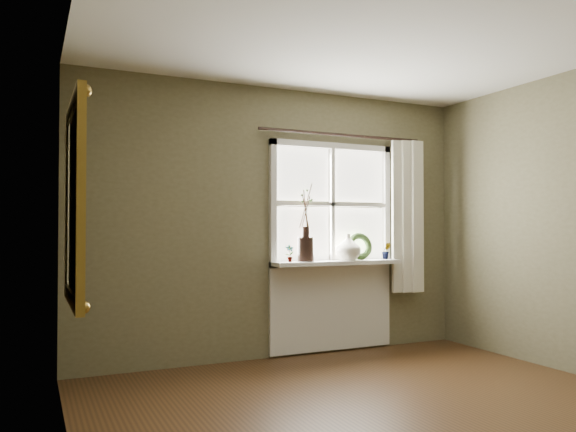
{
  "coord_description": "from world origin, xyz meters",
  "views": [
    {
      "loc": [
        -2.22,
        -2.71,
        1.24
      ],
      "look_at": [
        -0.25,
        1.55,
        1.34
      ],
      "focal_mm": 35.0,
      "sensor_mm": 36.0,
      "label": 1
    }
  ],
  "objects_px": {
    "cream_vase": "(348,247)",
    "wreath": "(360,249)",
    "dark_jug": "(306,249)",
    "gilt_mirror": "(73,202)"
  },
  "relations": [
    {
      "from": "cream_vase",
      "to": "wreath",
      "type": "height_order",
      "value": "cream_vase"
    },
    {
      "from": "dark_jug",
      "to": "gilt_mirror",
      "type": "xyz_separation_m",
      "value": [
        -2.17,
        -1.01,
        0.37
      ]
    },
    {
      "from": "wreath",
      "to": "gilt_mirror",
      "type": "height_order",
      "value": "gilt_mirror"
    },
    {
      "from": "cream_vase",
      "to": "gilt_mirror",
      "type": "distance_m",
      "value": 2.85
    },
    {
      "from": "gilt_mirror",
      "to": "wreath",
      "type": "bearing_deg",
      "value": 20.62
    },
    {
      "from": "dark_jug",
      "to": "cream_vase",
      "type": "xyz_separation_m",
      "value": [
        0.47,
        0.0,
        0.01
      ]
    },
    {
      "from": "dark_jug",
      "to": "wreath",
      "type": "relative_size",
      "value": 0.84
    },
    {
      "from": "dark_jug",
      "to": "wreath",
      "type": "height_order",
      "value": "wreath"
    },
    {
      "from": "wreath",
      "to": "dark_jug",
      "type": "bearing_deg",
      "value": -174.91
    },
    {
      "from": "dark_jug",
      "to": "gilt_mirror",
      "type": "height_order",
      "value": "gilt_mirror"
    }
  ]
}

